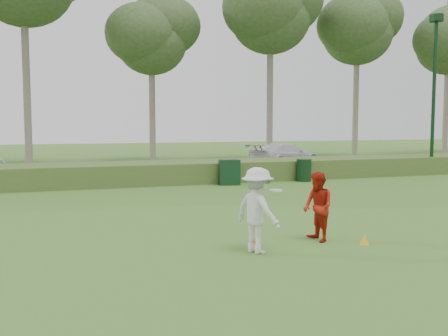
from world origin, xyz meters
name	(u,v)px	position (x,y,z in m)	size (l,w,h in m)	color
ground	(284,241)	(0.00, 0.00, 0.00)	(120.00, 120.00, 0.00)	#376923
reed_strip	(164,172)	(0.00, 12.00, 0.45)	(80.00, 3.00, 0.90)	#3F5B24
park_road	(144,172)	(0.00, 17.00, 0.03)	(80.00, 6.00, 0.06)	#2D2D2D
lamp_post	(435,66)	(14.00, 11.00, 5.59)	(0.70, 0.70, 8.18)	black
tree_4	(151,36)	(2.00, 24.50, 8.59)	(6.24, 6.24, 11.50)	#7C6E5E
tree_5	(270,11)	(10.00, 22.50, 10.47)	(7.28, 7.28, 14.00)	#7C6E5E
tree_6	(357,27)	(18.00, 23.80, 10.10)	(7.02, 7.02, 13.50)	#7C6E5E
player_white	(258,210)	(-0.97, -0.75, 0.87)	(1.04, 1.28, 1.73)	silver
player_red	(318,207)	(0.68, -0.28, 0.77)	(0.75, 0.58, 1.54)	#AF1D0F
cone_orange	(253,240)	(-0.81, -0.13, 0.10)	(0.18, 0.18, 0.20)	#FF450D
cone_yellow	(364,239)	(1.48, -0.91, 0.12)	(0.22, 0.22, 0.24)	gold
utility_cabinet	(229,172)	(2.40, 10.08, 0.54)	(0.87, 0.54, 1.09)	black
trash_bin	(304,170)	(6.06, 10.21, 0.51)	(0.68, 0.68, 1.02)	black
car_right	(284,155)	(8.39, 16.91, 0.77)	(2.00, 4.91, 1.42)	silver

